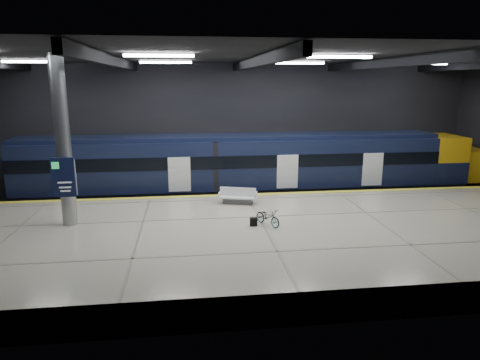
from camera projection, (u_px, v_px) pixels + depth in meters
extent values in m
plane|color=black|center=(255.00, 232.00, 20.14)|extent=(30.00, 30.00, 0.00)
cube|color=black|center=(235.00, 129.00, 26.96)|extent=(30.00, 0.10, 8.00)
cube|color=black|center=(303.00, 193.00, 11.50)|extent=(30.00, 0.10, 8.00)
cube|color=black|center=(256.00, 56.00, 18.33)|extent=(30.00, 16.00, 0.10)
cube|color=black|center=(113.00, 61.00, 17.66)|extent=(0.25, 16.00, 0.40)
cube|color=black|center=(256.00, 62.00, 18.38)|extent=(0.25, 16.00, 0.40)
cube|color=black|center=(388.00, 63.00, 19.11)|extent=(0.25, 16.00, 0.40)
cube|color=white|center=(159.00, 56.00, 15.94)|extent=(2.60, 0.18, 0.10)
cube|color=white|center=(340.00, 57.00, 16.79)|extent=(2.60, 0.18, 0.10)
cube|color=white|center=(21.00, 62.00, 20.89)|extent=(2.60, 0.18, 0.10)
cube|color=white|center=(166.00, 62.00, 21.74)|extent=(2.60, 0.18, 0.10)
cube|color=white|center=(300.00, 63.00, 22.59)|extent=(2.60, 0.18, 0.10)
cube|color=white|center=(424.00, 64.00, 23.43)|extent=(2.60, 0.18, 0.10)
cube|color=beige|center=(264.00, 240.00, 17.60)|extent=(30.00, 11.00, 1.10)
cube|color=yellow|center=(247.00, 195.00, 22.54)|extent=(30.00, 0.40, 0.01)
cube|color=gray|center=(242.00, 203.00, 24.74)|extent=(30.00, 0.08, 0.16)
cube|color=gray|center=(239.00, 196.00, 26.13)|extent=(30.00, 0.08, 0.16)
cube|color=black|center=(232.00, 192.00, 25.27)|extent=(24.00, 2.58, 0.80)
cube|color=black|center=(232.00, 163.00, 24.87)|extent=(24.00, 2.80, 2.75)
cube|color=black|center=(231.00, 137.00, 24.53)|extent=(24.00, 2.30, 0.24)
cube|color=black|center=(234.00, 162.00, 23.44)|extent=(24.00, 0.04, 0.70)
cube|color=white|center=(287.00, 172.00, 23.94)|extent=(1.20, 0.05, 1.90)
cube|color=gold|center=(440.00, 158.00, 26.44)|extent=(2.00, 2.80, 2.75)
ellipsoid|color=gold|center=(478.00, 164.00, 26.86)|extent=(3.60, 2.52, 1.90)
cube|color=black|center=(445.00, 155.00, 26.44)|extent=(1.60, 2.38, 0.80)
cube|color=#595B60|center=(238.00, 201.00, 20.92)|extent=(1.48, 0.85, 0.27)
cube|color=silver|center=(238.00, 197.00, 20.87)|extent=(1.92, 1.25, 0.07)
cube|color=silver|center=(238.00, 192.00, 20.82)|extent=(1.71, 0.60, 0.44)
cube|color=silver|center=(220.00, 194.00, 21.00)|extent=(0.28, 0.73, 0.27)
cube|color=silver|center=(256.00, 195.00, 20.70)|extent=(0.28, 0.73, 0.27)
imported|color=#99999E|center=(268.00, 217.00, 17.70)|extent=(1.13, 1.42, 0.72)
cube|color=black|center=(254.00, 222.00, 17.67)|extent=(0.31, 0.19, 0.35)
cylinder|color=#9EA0A5|center=(63.00, 142.00, 17.17)|extent=(0.60, 0.60, 6.90)
cube|color=#0F1739|center=(63.00, 177.00, 17.07)|extent=(0.90, 0.12, 1.60)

